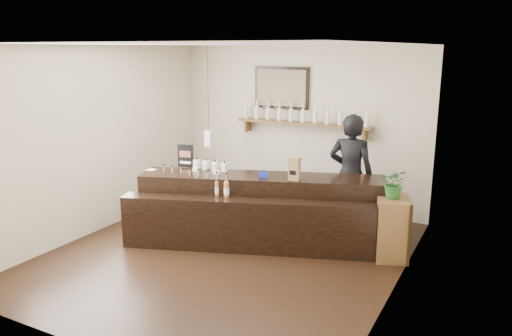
% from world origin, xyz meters
% --- Properties ---
extents(ground, '(5.00, 5.00, 0.00)m').
position_xyz_m(ground, '(0.00, 0.00, 0.00)').
color(ground, black).
rests_on(ground, ground).
extents(room_shell, '(5.00, 5.00, 5.00)m').
position_xyz_m(room_shell, '(0.00, 0.00, 1.70)').
color(room_shell, beige).
rests_on(room_shell, ground).
extents(back_wall_decor, '(2.66, 0.96, 1.69)m').
position_xyz_m(back_wall_decor, '(-0.15, 2.37, 1.76)').
color(back_wall_decor, brown).
rests_on(back_wall_decor, ground).
extents(counter, '(3.50, 2.06, 1.14)m').
position_xyz_m(counter, '(0.16, 0.57, 0.46)').
color(counter, black).
rests_on(counter, ground).
extents(promo_sign, '(0.25, 0.07, 0.35)m').
position_xyz_m(promo_sign, '(-1.09, 0.62, 1.15)').
color(promo_sign, black).
rests_on(promo_sign, counter).
extents(paper_bag, '(0.16, 0.12, 0.32)m').
position_xyz_m(paper_bag, '(0.68, 0.69, 1.14)').
color(paper_bag, olive).
rests_on(paper_bag, counter).
extents(tape_dispenser, '(0.14, 0.09, 0.11)m').
position_xyz_m(tape_dispenser, '(0.24, 0.61, 1.02)').
color(tape_dispenser, '#1829A8').
rests_on(tape_dispenser, counter).
extents(side_cabinet, '(0.58, 0.68, 0.83)m').
position_xyz_m(side_cabinet, '(2.00, 0.95, 0.42)').
color(side_cabinet, brown).
rests_on(side_cabinet, ground).
extents(potted_plant, '(0.37, 0.33, 0.40)m').
position_xyz_m(potted_plant, '(2.00, 0.95, 1.03)').
color(potted_plant, '#245B24').
rests_on(potted_plant, side_cabinet).
extents(shopkeeper, '(0.77, 0.52, 2.07)m').
position_xyz_m(shopkeeper, '(1.22, 1.55, 1.04)').
color(shopkeeper, black).
rests_on(shopkeeper, ground).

